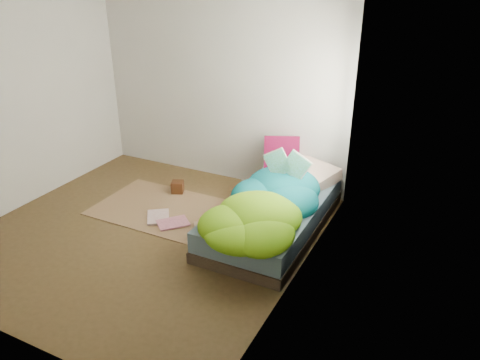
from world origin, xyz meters
name	(u,v)px	position (x,y,z in m)	size (l,w,h in m)	color
ground	(145,233)	(0.00, 0.00, 0.00)	(3.50, 3.50, 0.00)	#47341B
room_walls	(132,88)	(0.01, 0.01, 1.63)	(3.54, 3.54, 2.62)	silver
bed	(273,216)	(1.22, 0.72, 0.17)	(1.00, 2.00, 0.34)	#32251B
duvet	(266,196)	(1.22, 0.50, 0.51)	(0.96, 1.84, 0.34)	#077577
rug	(163,209)	(-0.15, 0.55, 0.01)	(1.60, 1.10, 0.01)	brown
pillow_floral	(311,173)	(1.38, 1.50, 0.41)	(0.64, 0.40, 0.14)	white
pillow_magenta	(281,154)	(0.96, 1.58, 0.56)	(0.44, 0.14, 0.44)	#53051F
open_book	(287,156)	(1.28, 0.93, 0.81)	(0.44, 0.10, 0.27)	#287D33
wooden_box	(178,187)	(-0.23, 1.01, 0.09)	(0.15, 0.15, 0.15)	#38190C
floor_book_a	(147,218)	(-0.16, 0.26, 0.02)	(0.25, 0.34, 0.03)	beige
floor_book_b	(170,218)	(0.08, 0.36, 0.03)	(0.26, 0.34, 0.03)	#D0788F
floor_book_c	(194,229)	(0.46, 0.28, 0.02)	(0.22, 0.30, 0.02)	#9D8967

